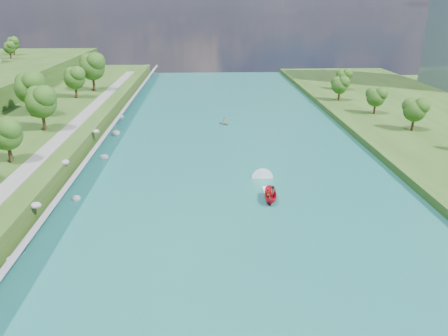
{
  "coord_description": "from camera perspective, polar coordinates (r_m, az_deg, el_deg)",
  "views": [
    {
      "loc": [
        -5.0,
        -48.07,
        27.38
      ],
      "look_at": [
        -1.98,
        17.97,
        2.5
      ],
      "focal_mm": 35.0,
      "sensor_mm": 36.0,
      "label": 1
    }
  ],
  "objects": [
    {
      "name": "motorboat",
      "position": [
        65.7,
        5.93,
        -3.25
      ],
      "size": [
        3.6,
        19.23,
        2.15
      ],
      "rotation": [
        0.0,
        0.0,
        3.04
      ],
      "color": "red",
      "rests_on": "river_water"
    },
    {
      "name": "raft",
      "position": [
        106.06,
        0.04,
        5.93
      ],
      "size": [
        3.33,
        3.37,
        1.72
      ],
      "rotation": [
        0.0,
        0.0,
        0.75
      ],
      "color": "gray",
      "rests_on": "river_water"
    },
    {
      "name": "ground",
      "position": [
        55.55,
        2.92,
        -8.94
      ],
      "size": [
        260.0,
        260.0,
        0.0
      ],
      "primitive_type": "plane",
      "color": "#2D5119",
      "rests_on": "ground"
    },
    {
      "name": "riprap_bank",
      "position": [
        75.19,
        -18.54,
        -0.39
      ],
      "size": [
        4.89,
        236.0,
        4.38
      ],
      "color": "slate",
      "rests_on": "ground"
    },
    {
      "name": "river_water",
      "position": [
        73.53,
        1.47,
        -1.21
      ],
      "size": [
        55.0,
        240.0,
        0.1
      ],
      "primitive_type": "cube",
      "color": "#1A6560",
      "rests_on": "ground"
    },
    {
      "name": "riverside_path",
      "position": [
        77.19,
        -23.34,
        0.89
      ],
      "size": [
        3.0,
        200.0,
        0.1
      ],
      "primitive_type": "cube",
      "color": "gray",
      "rests_on": "berm_west"
    }
  ]
}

